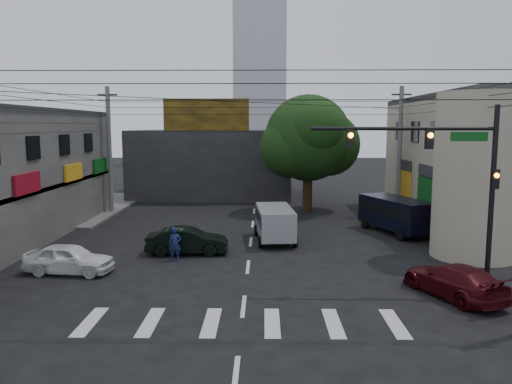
{
  "coord_description": "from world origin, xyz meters",
  "views": [
    {
      "loc": [
        0.71,
        -20.12,
        6.42
      ],
      "look_at": [
        0.34,
        4.0,
        3.2
      ],
      "focal_mm": 35.0,
      "sensor_mm": 36.0,
      "label": 1
    }
  ],
  "objects_px": {
    "street_tree": "(308,138)",
    "utility_pole_far_left": "(110,151)",
    "white_compact": "(69,259)",
    "maroon_sedan": "(454,280)",
    "silver_minivan": "(275,225)",
    "dark_sedan": "(187,241)",
    "utility_pole_far_right": "(399,151)",
    "traffic_officer": "(175,244)",
    "traffic_gantry": "(450,167)",
    "navy_van": "(396,216)"
  },
  "relations": [
    {
      "from": "traffic_gantry",
      "to": "dark_sedan",
      "type": "height_order",
      "value": "traffic_gantry"
    },
    {
      "from": "utility_pole_far_right",
      "to": "traffic_officer",
      "type": "bearing_deg",
      "value": -137.13
    },
    {
      "from": "street_tree",
      "to": "silver_minivan",
      "type": "xyz_separation_m",
      "value": [
        -2.66,
        -9.82,
        -4.53
      ]
    },
    {
      "from": "utility_pole_far_left",
      "to": "dark_sedan",
      "type": "height_order",
      "value": "utility_pole_far_left"
    },
    {
      "from": "silver_minivan",
      "to": "utility_pole_far_left",
      "type": "bearing_deg",
      "value": 48.32
    },
    {
      "from": "white_compact",
      "to": "maroon_sedan",
      "type": "bearing_deg",
      "value": -93.87
    },
    {
      "from": "street_tree",
      "to": "silver_minivan",
      "type": "bearing_deg",
      "value": -105.15
    },
    {
      "from": "traffic_gantry",
      "to": "traffic_officer",
      "type": "relative_size",
      "value": 4.45
    },
    {
      "from": "traffic_gantry",
      "to": "utility_pole_far_right",
      "type": "distance_m",
      "value": 17.21
    },
    {
      "from": "traffic_gantry",
      "to": "maroon_sedan",
      "type": "bearing_deg",
      "value": -86.72
    },
    {
      "from": "street_tree",
      "to": "utility_pole_far_right",
      "type": "distance_m",
      "value": 6.63
    },
    {
      "from": "navy_van",
      "to": "dark_sedan",
      "type": "bearing_deg",
      "value": 91.94
    },
    {
      "from": "utility_pole_far_right",
      "to": "dark_sedan",
      "type": "bearing_deg",
      "value": -139.37
    },
    {
      "from": "traffic_gantry",
      "to": "navy_van",
      "type": "distance_m",
      "value": 11.1
    },
    {
      "from": "street_tree",
      "to": "white_compact",
      "type": "distance_m",
      "value": 20.51
    },
    {
      "from": "utility_pole_far_right",
      "to": "silver_minivan",
      "type": "xyz_separation_m",
      "value": [
        -9.16,
        -8.82,
        -3.66
      ]
    },
    {
      "from": "maroon_sedan",
      "to": "navy_van",
      "type": "xyz_separation_m",
      "value": [
        0.8,
        11.26,
        0.42
      ]
    },
    {
      "from": "street_tree",
      "to": "dark_sedan",
      "type": "xyz_separation_m",
      "value": [
        -7.12,
        -12.68,
        -4.8
      ]
    },
    {
      "from": "maroon_sedan",
      "to": "silver_minivan",
      "type": "distance_m",
      "value": 11.15
    },
    {
      "from": "silver_minivan",
      "to": "dark_sedan",
      "type": "bearing_deg",
      "value": 117.7
    },
    {
      "from": "utility_pole_far_left",
      "to": "maroon_sedan",
      "type": "xyz_separation_m",
      "value": [
        18.37,
        -17.86,
        -3.97
      ]
    },
    {
      "from": "utility_pole_far_left",
      "to": "traffic_officer",
      "type": "relative_size",
      "value": 5.69
    },
    {
      "from": "dark_sedan",
      "to": "white_compact",
      "type": "xyz_separation_m",
      "value": [
        -4.65,
        -3.4,
        -0.02
      ]
    },
    {
      "from": "street_tree",
      "to": "dark_sedan",
      "type": "height_order",
      "value": "street_tree"
    },
    {
      "from": "street_tree",
      "to": "utility_pole_far_left",
      "type": "bearing_deg",
      "value": -176.05
    },
    {
      "from": "white_compact",
      "to": "dark_sedan",
      "type": "bearing_deg",
      "value": -47.63
    },
    {
      "from": "white_compact",
      "to": "silver_minivan",
      "type": "xyz_separation_m",
      "value": [
        9.11,
        6.26,
        0.29
      ]
    },
    {
      "from": "silver_minivan",
      "to": "traffic_officer",
      "type": "bearing_deg",
      "value": 125.77
    },
    {
      "from": "dark_sedan",
      "to": "traffic_officer",
      "type": "xyz_separation_m",
      "value": [
        -0.39,
        -1.32,
        0.14
      ]
    },
    {
      "from": "utility_pole_far_left",
      "to": "silver_minivan",
      "type": "relative_size",
      "value": 2.03
    },
    {
      "from": "maroon_sedan",
      "to": "utility_pole_far_right",
      "type": "bearing_deg",
      "value": -121.61
    },
    {
      "from": "traffic_gantry",
      "to": "maroon_sedan",
      "type": "relative_size",
      "value": 1.53
    },
    {
      "from": "utility_pole_far_left",
      "to": "white_compact",
      "type": "relative_size",
      "value": 2.3
    },
    {
      "from": "street_tree",
      "to": "utility_pole_far_right",
      "type": "height_order",
      "value": "utility_pole_far_right"
    },
    {
      "from": "maroon_sedan",
      "to": "street_tree",
      "type": "bearing_deg",
      "value": -101.64
    },
    {
      "from": "utility_pole_far_left",
      "to": "navy_van",
      "type": "distance_m",
      "value": 20.59
    },
    {
      "from": "white_compact",
      "to": "utility_pole_far_right",
      "type": "bearing_deg",
      "value": -44.28
    },
    {
      "from": "utility_pole_far_left",
      "to": "silver_minivan",
      "type": "distance_m",
      "value": 15.21
    },
    {
      "from": "street_tree",
      "to": "utility_pole_far_right",
      "type": "bearing_deg",
      "value": -8.75
    },
    {
      "from": "utility_pole_far_left",
      "to": "maroon_sedan",
      "type": "relative_size",
      "value": 1.95
    },
    {
      "from": "street_tree",
      "to": "silver_minivan",
      "type": "height_order",
      "value": "street_tree"
    },
    {
      "from": "white_compact",
      "to": "silver_minivan",
      "type": "relative_size",
      "value": 0.88
    },
    {
      "from": "navy_van",
      "to": "traffic_officer",
      "type": "xyz_separation_m",
      "value": [
        -12.18,
        -6.4,
        -0.24
      ]
    },
    {
      "from": "street_tree",
      "to": "maroon_sedan",
      "type": "relative_size",
      "value": 1.85
    },
    {
      "from": "utility_pole_far_right",
      "to": "silver_minivan",
      "type": "relative_size",
      "value": 2.03
    },
    {
      "from": "silver_minivan",
      "to": "traffic_officer",
      "type": "distance_m",
      "value": 6.4
    },
    {
      "from": "traffic_officer",
      "to": "street_tree",
      "type": "bearing_deg",
      "value": 53.19
    },
    {
      "from": "utility_pole_far_left",
      "to": "silver_minivan",
      "type": "bearing_deg",
      "value": -36.7
    },
    {
      "from": "traffic_gantry",
      "to": "dark_sedan",
      "type": "relative_size",
      "value": 1.74
    },
    {
      "from": "utility_pole_far_left",
      "to": "silver_minivan",
      "type": "xyz_separation_m",
      "value": [
        11.84,
        -8.82,
        -3.66
      ]
    }
  ]
}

